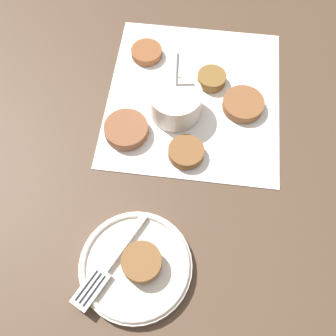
{
  "coord_description": "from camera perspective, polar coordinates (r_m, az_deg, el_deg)",
  "views": [
    {
      "loc": [
        -0.46,
        -0.05,
        0.62
      ],
      "look_at": [
        -0.17,
        0.01,
        0.02
      ],
      "focal_mm": 42.0,
      "sensor_mm": 36.0,
      "label": 1
    }
  ],
  "objects": [
    {
      "name": "fritter_on_plate",
      "position": [
        0.61,
        -3.86,
        -13.48
      ],
      "size": [
        0.06,
        0.06,
        0.02
      ],
      "color": "brown",
      "rests_on": "serving_plate"
    },
    {
      "name": "ground_plane",
      "position": [
        0.78,
        3.28,
        9.93
      ],
      "size": [
        4.0,
        4.0,
        0.0
      ],
      "primitive_type": "plane",
      "color": "#4C3828"
    },
    {
      "name": "fritter_4",
      "position": [
        0.79,
        6.34,
        12.76
      ],
      "size": [
        0.06,
        0.06,
        0.02
      ],
      "color": "brown",
      "rests_on": "napkin"
    },
    {
      "name": "sauce_bowl",
      "position": [
        0.73,
        1.09,
        9.44
      ],
      "size": [
        0.11,
        0.1,
        0.11
      ],
      "color": "silver",
      "rests_on": "napkin"
    },
    {
      "name": "fritter_3",
      "position": [
        0.72,
        -6.08,
        5.57
      ],
      "size": [
        0.08,
        0.08,
        0.02
      ],
      "color": "brown",
      "rests_on": "napkin"
    },
    {
      "name": "fritter_2",
      "position": [
        0.7,
        2.64,
        2.34
      ],
      "size": [
        0.06,
        0.06,
        0.02
      ],
      "color": "brown",
      "rests_on": "napkin"
    },
    {
      "name": "napkin",
      "position": [
        0.78,
        3.76,
        10.35
      ],
      "size": [
        0.39,
        0.36,
        0.0
      ],
      "color": "white",
      "rests_on": "ground_plane"
    },
    {
      "name": "serving_plate",
      "position": [
        0.63,
        -4.72,
        -13.98
      ],
      "size": [
        0.18,
        0.18,
        0.02
      ],
      "color": "silver",
      "rests_on": "ground_plane"
    },
    {
      "name": "fritter_0",
      "position": [
        0.84,
        -3.13,
        16.43
      ],
      "size": [
        0.06,
        0.06,
        0.01
      ],
      "color": "brown",
      "rests_on": "napkin"
    },
    {
      "name": "fritter_1",
      "position": [
        0.76,
        10.82,
        8.89
      ],
      "size": [
        0.08,
        0.08,
        0.02
      ],
      "color": "brown",
      "rests_on": "napkin"
    },
    {
      "name": "fork",
      "position": [
        0.62,
        -9.18,
        -14.33
      ],
      "size": [
        0.16,
        0.08,
        0.0
      ],
      "color": "silver",
      "rests_on": "serving_plate"
    }
  ]
}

